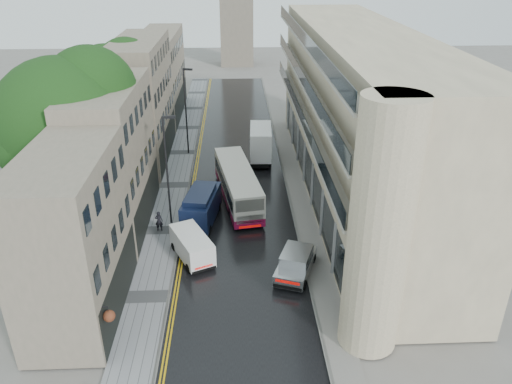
{
  "coord_description": "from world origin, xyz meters",
  "views": [
    {
      "loc": [
        -0.14,
        -14.8,
        19.91
      ],
      "look_at": [
        1.3,
        18.0,
        3.86
      ],
      "focal_mm": 35.0,
      "sensor_mm": 36.0,
      "label": 1
    }
  ],
  "objects_px": {
    "white_lorry": "(251,148)",
    "silver_hatchback": "(276,273)",
    "navy_van": "(183,216)",
    "cream_bus": "(230,202)",
    "tree_near": "(67,146)",
    "lamp_post_near": "(167,172)",
    "pedestrian": "(159,221)",
    "lamp_post_far": "(186,112)",
    "white_van": "(188,260)",
    "tree_far": "(111,105)"
  },
  "relations": [
    {
      "from": "cream_bus",
      "to": "white_lorry",
      "type": "relative_size",
      "value": 1.56
    },
    {
      "from": "white_lorry",
      "to": "pedestrian",
      "type": "relative_size",
      "value": 4.22
    },
    {
      "from": "cream_bus",
      "to": "pedestrian",
      "type": "relative_size",
      "value": 6.58
    },
    {
      "from": "lamp_post_near",
      "to": "white_van",
      "type": "bearing_deg",
      "value": -77.65
    },
    {
      "from": "navy_van",
      "to": "pedestrian",
      "type": "bearing_deg",
      "value": -173.11
    },
    {
      "from": "tree_near",
      "to": "pedestrian",
      "type": "relative_size",
      "value": 8.37
    },
    {
      "from": "tree_near",
      "to": "navy_van",
      "type": "relative_size",
      "value": 2.53
    },
    {
      "from": "white_van",
      "to": "navy_van",
      "type": "height_order",
      "value": "navy_van"
    },
    {
      "from": "cream_bus",
      "to": "lamp_post_near",
      "type": "distance_m",
      "value": 5.69
    },
    {
      "from": "tree_far",
      "to": "white_van",
      "type": "height_order",
      "value": "tree_far"
    },
    {
      "from": "tree_near",
      "to": "tree_far",
      "type": "height_order",
      "value": "tree_near"
    },
    {
      "from": "lamp_post_near",
      "to": "lamp_post_far",
      "type": "relative_size",
      "value": 0.98
    },
    {
      "from": "white_lorry",
      "to": "silver_hatchback",
      "type": "height_order",
      "value": "white_lorry"
    },
    {
      "from": "tree_far",
      "to": "lamp_post_far",
      "type": "xyz_separation_m",
      "value": [
        6.98,
        2.6,
        -1.59
      ]
    },
    {
      "from": "pedestrian",
      "to": "lamp_post_near",
      "type": "distance_m",
      "value": 3.86
    },
    {
      "from": "white_lorry",
      "to": "pedestrian",
      "type": "bearing_deg",
      "value": -117.87
    },
    {
      "from": "pedestrian",
      "to": "lamp_post_far",
      "type": "xyz_separation_m",
      "value": [
        0.96,
        16.45,
        3.69
      ]
    },
    {
      "from": "white_lorry",
      "to": "lamp_post_near",
      "type": "distance_m",
      "value": 13.89
    },
    {
      "from": "tree_far",
      "to": "pedestrian",
      "type": "xyz_separation_m",
      "value": [
        6.02,
        -13.84,
        -5.28
      ]
    },
    {
      "from": "cream_bus",
      "to": "white_lorry",
      "type": "bearing_deg",
      "value": 70.04
    },
    {
      "from": "tree_near",
      "to": "white_lorry",
      "type": "xyz_separation_m",
      "value": [
        13.93,
        12.14,
        -5.09
      ]
    },
    {
      "from": "white_lorry",
      "to": "tree_near",
      "type": "bearing_deg",
      "value": -136.43
    },
    {
      "from": "navy_van",
      "to": "cream_bus",
      "type": "bearing_deg",
      "value": 38.84
    },
    {
      "from": "white_lorry",
      "to": "lamp_post_near",
      "type": "bearing_deg",
      "value": -117.63
    },
    {
      "from": "white_lorry",
      "to": "lamp_post_near",
      "type": "xyz_separation_m",
      "value": [
        -6.84,
        -11.79,
        2.68
      ]
    },
    {
      "from": "tree_far",
      "to": "pedestrian",
      "type": "bearing_deg",
      "value": -66.49
    },
    {
      "from": "tree_near",
      "to": "white_lorry",
      "type": "height_order",
      "value": "tree_near"
    },
    {
      "from": "navy_van",
      "to": "lamp_post_far",
      "type": "relative_size",
      "value": 0.61
    },
    {
      "from": "tree_near",
      "to": "cream_bus",
      "type": "relative_size",
      "value": 1.27
    },
    {
      "from": "lamp_post_far",
      "to": "lamp_post_near",
      "type": "bearing_deg",
      "value": -75.26
    },
    {
      "from": "white_van",
      "to": "pedestrian",
      "type": "height_order",
      "value": "white_van"
    },
    {
      "from": "white_lorry",
      "to": "lamp_post_near",
      "type": "height_order",
      "value": "lamp_post_near"
    },
    {
      "from": "white_van",
      "to": "navy_van",
      "type": "bearing_deg",
      "value": 73.56
    },
    {
      "from": "cream_bus",
      "to": "pedestrian",
      "type": "bearing_deg",
      "value": -170.3
    },
    {
      "from": "white_van",
      "to": "lamp_post_near",
      "type": "relative_size",
      "value": 0.49
    },
    {
      "from": "silver_hatchback",
      "to": "navy_van",
      "type": "height_order",
      "value": "navy_van"
    },
    {
      "from": "tree_far",
      "to": "cream_bus",
      "type": "distance_m",
      "value": 17.27
    },
    {
      "from": "lamp_post_near",
      "to": "lamp_post_far",
      "type": "height_order",
      "value": "lamp_post_far"
    },
    {
      "from": "silver_hatchback",
      "to": "cream_bus",
      "type": "bearing_deg",
      "value": 128.48
    },
    {
      "from": "tree_far",
      "to": "lamp_post_near",
      "type": "relative_size",
      "value": 1.41
    },
    {
      "from": "silver_hatchback",
      "to": "navy_van",
      "type": "distance_m",
      "value": 9.71
    },
    {
      "from": "white_lorry",
      "to": "navy_van",
      "type": "distance_m",
      "value": 14.29
    },
    {
      "from": "tree_far",
      "to": "white_lorry",
      "type": "relative_size",
      "value": 1.78
    },
    {
      "from": "navy_van",
      "to": "lamp_post_near",
      "type": "height_order",
      "value": "lamp_post_near"
    },
    {
      "from": "pedestrian",
      "to": "lamp_post_near",
      "type": "xyz_separation_m",
      "value": [
        0.77,
        1.2,
        3.59
      ]
    },
    {
      "from": "lamp_post_near",
      "to": "navy_van",
      "type": "bearing_deg",
      "value": -53.02
    },
    {
      "from": "cream_bus",
      "to": "silver_hatchback",
      "type": "distance_m",
      "value": 9.56
    },
    {
      "from": "silver_hatchback",
      "to": "lamp_post_near",
      "type": "relative_size",
      "value": 0.52
    },
    {
      "from": "tree_near",
      "to": "silver_hatchback",
      "type": "distance_m",
      "value": 17.93
    },
    {
      "from": "cream_bus",
      "to": "pedestrian",
      "type": "height_order",
      "value": "cream_bus"
    }
  ]
}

